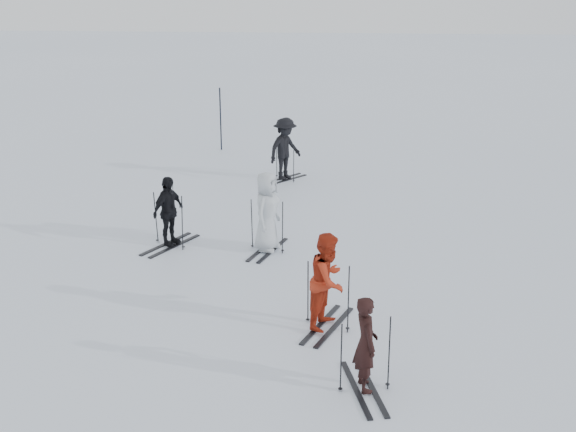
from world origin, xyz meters
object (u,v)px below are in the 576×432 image
at_px(skier_grey, 267,212).
at_px(skier_uphill_left, 168,212).
at_px(piste_marker, 221,119).
at_px(skier_red, 328,282).
at_px(skier_near_dark, 366,345).
at_px(skier_uphill_far, 285,150).

relative_size(skier_grey, skier_uphill_left, 1.12).
distance_m(skier_uphill_left, piste_marker, 9.34).
height_order(skier_red, skier_uphill_left, skier_red).
height_order(skier_near_dark, skier_grey, skier_grey).
relative_size(skier_near_dark, skier_grey, 0.83).
bearing_deg(skier_uphill_far, skier_uphill_left, -161.03).
distance_m(skier_grey, piste_marker, 9.80).
bearing_deg(skier_near_dark, skier_uphill_left, 23.14).
height_order(skier_grey, skier_uphill_far, skier_uphill_far).
relative_size(skier_grey, piste_marker, 0.83).
bearing_deg(skier_near_dark, skier_red, 2.84).
distance_m(skier_uphill_left, skier_uphill_far, 6.13).
bearing_deg(skier_red, skier_uphill_left, 66.47).
height_order(skier_uphill_left, skier_uphill_far, skier_uphill_far).
distance_m(skier_red, piste_marker, 13.66).
relative_size(skier_grey, skier_uphill_far, 0.97).
relative_size(skier_red, skier_grey, 0.96).
bearing_deg(piste_marker, skier_red, -72.13).
height_order(skier_red, piste_marker, piste_marker).
xyz_separation_m(skier_uphill_left, skier_uphill_far, (2.16, 5.74, 0.12)).
distance_m(skier_red, skier_uphill_far, 9.56).
xyz_separation_m(skier_near_dark, skier_grey, (-2.12, 5.58, 0.15)).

